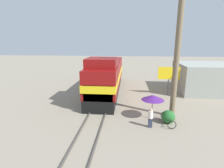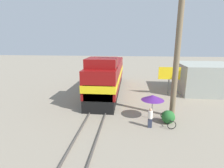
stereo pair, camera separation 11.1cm
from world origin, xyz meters
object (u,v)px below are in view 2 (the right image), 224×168
utility_pole (178,49)px  bicycle (168,120)px  billboard_sign (169,75)px  vendor_umbrella (153,98)px  person_bystander (150,117)px  locomotive (107,77)px

utility_pole → bicycle: size_ratio=6.15×
billboard_sign → vendor_umbrella: bearing=-111.7°
billboard_sign → bicycle: (-1.56, -7.69, -2.20)m
person_bystander → vendor_umbrella: bearing=78.6°
locomotive → person_bystander: (4.38, -8.87, -1.22)m
bicycle → utility_pole: bearing=60.4°
locomotive → utility_pole: size_ratio=1.28×
locomotive → vendor_umbrella: bearing=-57.2°
utility_pole → vendor_umbrella: bearing=-159.7°
vendor_umbrella → billboard_sign: 7.39m
person_bystander → bicycle: 1.72m
locomotive → person_bystander: size_ratio=9.44×
locomotive → vendor_umbrella: locomotive is taller
vendor_umbrella → billboard_sign: bearing=68.3°
vendor_umbrella → billboard_sign: size_ratio=0.61×
billboard_sign → person_bystander: billboard_sign is taller
person_bystander → billboard_sign: bearing=70.2°
bicycle → billboard_sign: bearing=72.1°
vendor_umbrella → bicycle: bearing=-36.1°
billboard_sign → person_bystander: 9.11m
utility_pole → person_bystander: (-2.13, -2.25, -4.96)m
utility_pole → billboard_sign: utility_pole is taller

